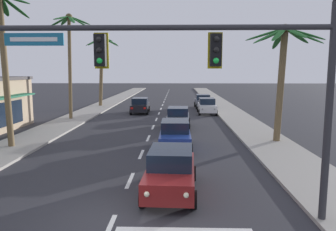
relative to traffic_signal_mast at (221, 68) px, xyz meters
The scene contains 15 objects.
ground_plane 5.70m from the traffic_signal_mast, behind, with size 220.00×220.00×0.00m, color #2D2D33.
sidewalk_right 20.96m from the traffic_signal_mast, 77.14° to the left, with size 3.20×110.00×0.14m, color #9E998E.
sidewalk_left 23.26m from the traffic_signal_mast, 118.99° to the left, with size 3.20×110.00×0.14m, color #9E998E.
lane_markings 20.79m from the traffic_signal_mast, 97.92° to the left, with size 4.28×89.10×0.01m.
traffic_signal_mast is the anchor object (origin of this frame).
sedan_lead_at_stop_bar 4.76m from the traffic_signal_mast, 121.75° to the left, with size 2.09×4.51×1.68m.
sedan_third_in_queue 10.28m from the traffic_signal_mast, 98.31° to the left, with size 1.95×4.45×1.68m.
sedan_fifth_in_queue 16.96m from the traffic_signal_mast, 94.16° to the left, with size 2.05×4.49×1.68m.
sedan_oncoming_far 26.55m from the traffic_signal_mast, 101.66° to the left, with size 2.02×4.48×1.68m.
sedan_parked_nearest_kerb 25.84m from the traffic_signal_mast, 85.67° to the left, with size 1.97×4.46×1.68m.
sedan_parked_mid_kerb 31.13m from the traffic_signal_mast, 86.48° to the left, with size 1.98×4.46×1.68m.
palm_left_second 14.71m from the traffic_signal_mast, 140.71° to the left, with size 3.78×3.56×9.11m.
palm_left_third 23.58m from the traffic_signal_mast, 118.36° to the left, with size 4.04×3.94×9.74m.
palm_left_farthest 33.86m from the traffic_signal_mast, 108.70° to the left, with size 4.28×4.41×8.96m.
palm_right_second 12.43m from the traffic_signal_mast, 64.68° to the left, with size 4.75×4.65×7.46m.
Camera 1 is at (1.99, -9.51, 4.62)m, focal length 34.92 mm.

